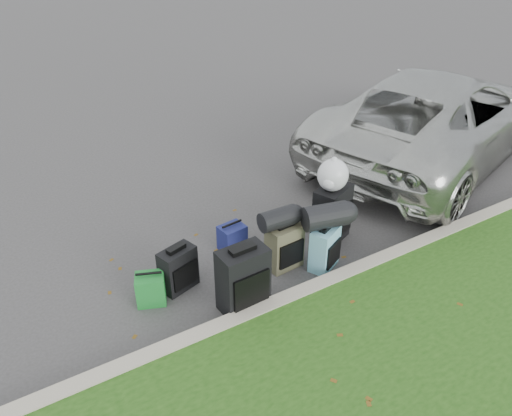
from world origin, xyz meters
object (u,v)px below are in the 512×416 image
suitcase_large_black_right (332,214)px  tote_green (151,289)px  tote_navy (232,238)px  suv (437,116)px  suitcase_small_black (178,269)px  suitcase_teal (324,248)px  suitcase_olive (284,246)px  suitcase_large_black_left (243,280)px

suitcase_large_black_right → tote_green: (-2.48, 0.04, -0.21)m
tote_navy → tote_green: bearing=-168.4°
suv → tote_green: bearing=83.2°
suv → suitcase_small_black: (-5.22, -0.99, -0.50)m
suv → tote_navy: suv is taller
suitcase_teal → suitcase_large_black_right: size_ratio=0.72×
suitcase_olive → suitcase_teal: (0.40, -0.27, -0.01)m
suitcase_olive → suitcase_large_black_left: bearing=-158.3°
suitcase_olive → tote_green: size_ratio=1.62×
suitcase_small_black → suitcase_large_black_left: bearing=-71.9°
suitcase_large_black_left → suitcase_large_black_right: 1.73m
suitcase_small_black → suv: bearing=-6.4°
suitcase_small_black → tote_green: 0.38m
tote_navy → suitcase_large_black_right: bearing=-27.9°
suitcase_small_black → suitcase_olive: size_ratio=0.91×
tote_green → suitcase_large_black_right: bearing=20.7°
suitcase_small_black → suitcase_teal: (1.66, -0.55, 0.01)m
suitcase_large_black_left → suitcase_teal: 1.20m
suv → suitcase_large_black_left: bearing=91.7°
suitcase_teal → suitcase_large_black_left: bearing=160.1°
suitcase_large_black_right → suitcase_teal: bearing=-157.2°
suitcase_small_black → suitcase_large_black_right: size_ratio=0.68×
suv → suitcase_large_black_right: size_ratio=7.10×
suitcase_olive → tote_navy: suitcase_olive is taller
suitcase_small_black → suitcase_large_black_left: 0.83m
suitcase_olive → tote_navy: bearing=115.9°
suitcase_large_black_left → tote_navy: suitcase_large_black_left is taller
suitcase_large_black_left → tote_green: size_ratio=2.13×
suitcase_olive → tote_green: 1.64m
suitcase_large_black_left → tote_green: 1.05m
suitcase_teal → tote_green: suitcase_teal is taller
suitcase_large_black_left → tote_navy: 1.12m
suitcase_large_black_left → suitcase_teal: size_ratio=1.37×
suv → suitcase_large_black_left: 5.05m
tote_navy → suv: bearing=1.4°
suitcase_olive → suitcase_teal: 0.48m
suitcase_large_black_left → suitcase_large_black_right: bearing=16.0°
suitcase_small_black → suitcase_teal: size_ratio=0.95×
suitcase_olive → suitcase_large_black_right: bearing=7.3°
tote_green → suitcase_teal: bearing=8.3°
suitcase_teal → tote_green: size_ratio=1.56×
suv → suitcase_teal: size_ratio=9.89×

